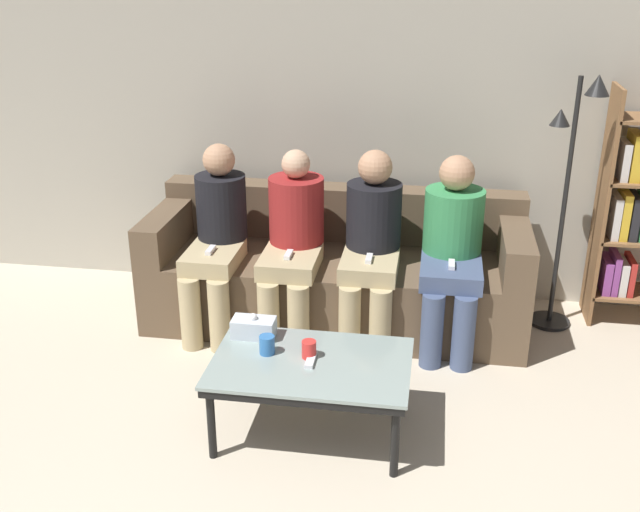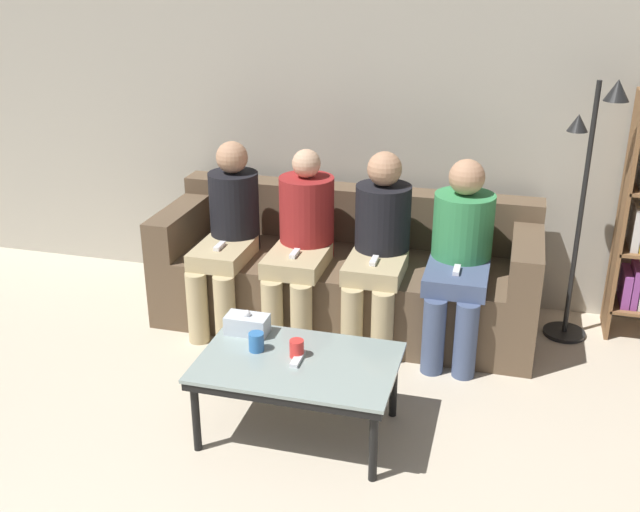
{
  "view_description": "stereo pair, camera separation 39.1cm",
  "coord_description": "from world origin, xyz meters",
  "px_view_note": "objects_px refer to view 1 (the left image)",
  "views": [
    {
      "loc": [
        0.6,
        -0.83,
        2.27
      ],
      "look_at": [
        0.0,
        2.9,
        0.71
      ],
      "focal_mm": 42.0,
      "sensor_mm": 36.0,
      "label": 1
    },
    {
      "loc": [
        0.98,
        -0.75,
        2.27
      ],
      "look_at": [
        0.0,
        2.9,
        0.71
      ],
      "focal_mm": 42.0,
      "sensor_mm": 36.0,
      "label": 2
    }
  ],
  "objects_px": {
    "standing_lamp": "(571,178)",
    "coffee_table": "(311,369)",
    "tissue_box": "(254,328)",
    "seated_person_mid_left": "(293,238)",
    "couch": "(336,274)",
    "game_remote": "(311,360)",
    "seated_person_left_end": "(217,233)",
    "cup_near_left": "(309,349)",
    "cup_near_right": "(267,345)",
    "seated_person_right_end": "(452,245)",
    "seated_person_mid_right": "(372,240)"
  },
  "relations": [
    {
      "from": "standing_lamp",
      "to": "coffee_table",
      "type": "bearing_deg",
      "value": -133.29
    },
    {
      "from": "tissue_box",
      "to": "seated_person_mid_left",
      "type": "height_order",
      "value": "seated_person_mid_left"
    },
    {
      "from": "couch",
      "to": "game_remote",
      "type": "xyz_separation_m",
      "value": [
        0.06,
        -1.29,
        0.11
      ]
    },
    {
      "from": "game_remote",
      "to": "coffee_table",
      "type": "bearing_deg",
      "value": 90.9
    },
    {
      "from": "seated_person_left_end",
      "to": "seated_person_mid_left",
      "type": "distance_m",
      "value": 0.48
    },
    {
      "from": "cup_near_left",
      "to": "cup_near_right",
      "type": "bearing_deg",
      "value": 178.55
    },
    {
      "from": "cup_near_left",
      "to": "standing_lamp",
      "type": "height_order",
      "value": "standing_lamp"
    },
    {
      "from": "seated_person_mid_left",
      "to": "seated_person_right_end",
      "type": "height_order",
      "value": "seated_person_right_end"
    },
    {
      "from": "cup_near_left",
      "to": "seated_person_left_end",
      "type": "relative_size",
      "value": 0.08
    },
    {
      "from": "standing_lamp",
      "to": "seated_person_mid_right",
      "type": "height_order",
      "value": "standing_lamp"
    },
    {
      "from": "tissue_box",
      "to": "standing_lamp",
      "type": "distance_m",
      "value": 2.14
    },
    {
      "from": "couch",
      "to": "cup_near_right",
      "type": "height_order",
      "value": "couch"
    },
    {
      "from": "couch",
      "to": "seated_person_left_end",
      "type": "relative_size",
      "value": 2.05
    },
    {
      "from": "cup_near_left",
      "to": "tissue_box",
      "type": "xyz_separation_m",
      "value": [
        -0.32,
        0.16,
        0.01
      ]
    },
    {
      "from": "cup_near_right",
      "to": "game_remote",
      "type": "relative_size",
      "value": 0.64
    },
    {
      "from": "standing_lamp",
      "to": "seated_person_left_end",
      "type": "distance_m",
      "value": 2.18
    },
    {
      "from": "seated_person_mid_right",
      "to": "couch",
      "type": "bearing_deg",
      "value": 140.83
    },
    {
      "from": "game_remote",
      "to": "seated_person_left_end",
      "type": "bearing_deg",
      "value": 125.73
    },
    {
      "from": "coffee_table",
      "to": "seated_person_mid_right",
      "type": "distance_m",
      "value": 1.14
    },
    {
      "from": "coffee_table",
      "to": "tissue_box",
      "type": "height_order",
      "value": "tissue_box"
    },
    {
      "from": "coffee_table",
      "to": "tissue_box",
      "type": "distance_m",
      "value": 0.4
    },
    {
      "from": "cup_near_left",
      "to": "seated_person_mid_right",
      "type": "relative_size",
      "value": 0.08
    },
    {
      "from": "couch",
      "to": "cup_near_left",
      "type": "bearing_deg",
      "value": -88.18
    },
    {
      "from": "cup_near_right",
      "to": "game_remote",
      "type": "xyz_separation_m",
      "value": [
        0.23,
        -0.04,
        -0.04
      ]
    },
    {
      "from": "seated_person_right_end",
      "to": "coffee_table",
      "type": "bearing_deg",
      "value": -121.25
    },
    {
      "from": "standing_lamp",
      "to": "seated_person_right_end",
      "type": "distance_m",
      "value": 0.84
    },
    {
      "from": "seated_person_right_end",
      "to": "seated_person_mid_left",
      "type": "bearing_deg",
      "value": -179.62
    },
    {
      "from": "tissue_box",
      "to": "game_remote",
      "type": "distance_m",
      "value": 0.39
    },
    {
      "from": "standing_lamp",
      "to": "seated_person_left_end",
      "type": "bearing_deg",
      "value": -170.61
    },
    {
      "from": "tissue_box",
      "to": "seated_person_right_end",
      "type": "height_order",
      "value": "seated_person_right_end"
    },
    {
      "from": "game_remote",
      "to": "seated_person_left_end",
      "type": "distance_m",
      "value": 1.34
    },
    {
      "from": "couch",
      "to": "seated_person_mid_right",
      "type": "relative_size",
      "value": 2.05
    },
    {
      "from": "seated_person_right_end",
      "to": "cup_near_right",
      "type": "bearing_deg",
      "value": -130.26
    },
    {
      "from": "game_remote",
      "to": "seated_person_mid_left",
      "type": "relative_size",
      "value": 0.13
    },
    {
      "from": "cup_near_right",
      "to": "seated_person_right_end",
      "type": "xyz_separation_m",
      "value": [
        0.89,
        1.05,
        0.17
      ]
    },
    {
      "from": "cup_near_right",
      "to": "couch",
      "type": "bearing_deg",
      "value": 82.22
    },
    {
      "from": "cup_near_right",
      "to": "seated_person_left_end",
      "type": "distance_m",
      "value": 1.18
    },
    {
      "from": "game_remote",
      "to": "couch",
      "type": "bearing_deg",
      "value": 92.49
    },
    {
      "from": "tissue_box",
      "to": "seated_person_left_end",
      "type": "bearing_deg",
      "value": 116.77
    },
    {
      "from": "seated_person_mid_left",
      "to": "tissue_box",
      "type": "bearing_deg",
      "value": -92.39
    },
    {
      "from": "game_remote",
      "to": "seated_person_right_end",
      "type": "height_order",
      "value": "seated_person_right_end"
    },
    {
      "from": "seated_person_mid_left",
      "to": "seated_person_right_end",
      "type": "relative_size",
      "value": 1.0
    },
    {
      "from": "standing_lamp",
      "to": "seated_person_mid_right",
      "type": "distance_m",
      "value": 1.26
    },
    {
      "from": "standing_lamp",
      "to": "cup_near_right",
      "type": "bearing_deg",
      "value": -138.59
    },
    {
      "from": "seated_person_mid_right",
      "to": "seated_person_right_end",
      "type": "relative_size",
      "value": 1.01
    },
    {
      "from": "coffee_table",
      "to": "standing_lamp",
      "type": "distance_m",
      "value": 2.06
    },
    {
      "from": "cup_near_left",
      "to": "game_remote",
      "type": "height_order",
      "value": "cup_near_left"
    },
    {
      "from": "tissue_box",
      "to": "seated_person_mid_right",
      "type": "distance_m",
      "value": 1.05
    },
    {
      "from": "coffee_table",
      "to": "seated_person_left_end",
      "type": "distance_m",
      "value": 1.35
    },
    {
      "from": "couch",
      "to": "seated_person_mid_right",
      "type": "bearing_deg",
      "value": -39.17
    }
  ]
}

